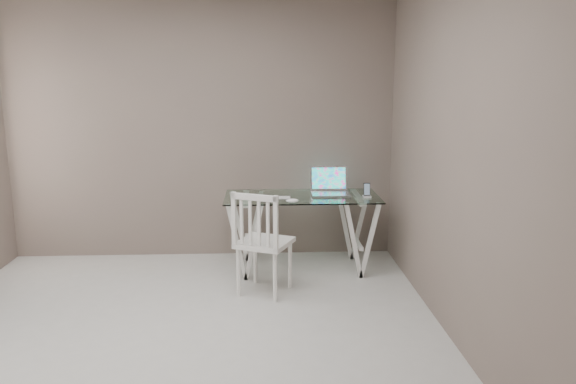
% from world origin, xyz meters
% --- Properties ---
extents(room, '(4.50, 4.52, 2.71)m').
position_xyz_m(room, '(-0.06, 0.02, 1.72)').
color(room, '#B1AFAA').
rests_on(room, ground).
extents(desk, '(1.50, 0.70, 0.75)m').
position_xyz_m(desk, '(1.01, 1.72, 0.38)').
color(desk, silver).
rests_on(desk, ground).
extents(chair, '(0.57, 0.57, 0.94)m').
position_xyz_m(chair, '(0.61, 1.06, 0.52)').
color(chair, white).
rests_on(chair, ground).
extents(laptop, '(0.38, 0.33, 0.26)m').
position_xyz_m(laptop, '(1.30, 1.83, 0.81)').
color(laptop, '#B4B4B9').
rests_on(laptop, desk).
extents(keyboard, '(0.29, 0.13, 0.01)m').
position_xyz_m(keyboard, '(0.75, 1.63, 0.75)').
color(keyboard, silver).
rests_on(keyboard, desk).
extents(mouse, '(0.12, 0.07, 0.04)m').
position_xyz_m(mouse, '(0.90, 1.43, 0.76)').
color(mouse, white).
rests_on(mouse, desk).
extents(phone_dock, '(0.08, 0.08, 0.14)m').
position_xyz_m(phone_dock, '(1.63, 1.63, 0.78)').
color(phone_dock, white).
rests_on(phone_dock, desk).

